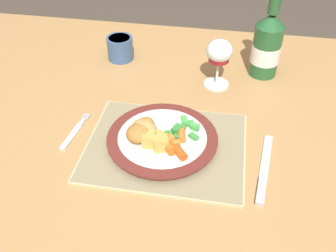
% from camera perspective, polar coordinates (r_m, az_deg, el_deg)
% --- Properties ---
extents(dining_table, '(1.60, 1.05, 0.74)m').
position_cam_1_polar(dining_table, '(0.98, -1.21, -2.20)').
color(dining_table, '#AD7F4C').
rests_on(dining_table, ground).
extents(placemat, '(0.36, 0.29, 0.01)m').
position_cam_1_polar(placemat, '(0.85, -0.35, -3.16)').
color(placemat, '#CCB789').
rests_on(placemat, dining_table).
extents(dinner_plate, '(0.25, 0.25, 0.02)m').
position_cam_1_polar(dinner_plate, '(0.85, -0.86, -2.04)').
color(dinner_plate, white).
rests_on(dinner_plate, placemat).
extents(breaded_croquettes, '(0.09, 0.10, 0.04)m').
position_cam_1_polar(breaded_croquettes, '(0.84, -3.82, -0.52)').
color(breaded_croquettes, '#B77F3D').
rests_on(breaded_croquettes, dinner_plate).
extents(green_beans_pile, '(0.08, 0.09, 0.02)m').
position_cam_1_polar(green_beans_pile, '(0.85, 2.08, -0.55)').
color(green_beans_pile, green).
rests_on(green_beans_pile, dinner_plate).
extents(glazed_carrots, '(0.08, 0.11, 0.02)m').
position_cam_1_polar(glazed_carrots, '(0.81, 0.58, -2.67)').
color(glazed_carrots, orange).
rests_on(glazed_carrots, dinner_plate).
extents(fork, '(0.03, 0.14, 0.01)m').
position_cam_1_polar(fork, '(0.91, -14.17, -1.10)').
color(fork, silver).
rests_on(fork, dining_table).
extents(table_knife, '(0.04, 0.21, 0.01)m').
position_cam_1_polar(table_knife, '(0.82, 14.37, -7.04)').
color(table_knife, silver).
rests_on(table_knife, dining_table).
extents(wine_glass, '(0.07, 0.07, 0.14)m').
position_cam_1_polar(wine_glass, '(1.01, 7.81, 10.86)').
color(wine_glass, silver).
rests_on(wine_glass, dining_table).
extents(bottle, '(0.08, 0.08, 0.25)m').
position_cam_1_polar(bottle, '(1.10, 14.84, 11.84)').
color(bottle, '#23562D').
rests_on(bottle, dining_table).
extents(roast_potatoes, '(0.06, 0.06, 0.03)m').
position_cam_1_polar(roast_potatoes, '(0.81, -1.74, -2.40)').
color(roast_potatoes, gold).
rests_on(roast_potatoes, dinner_plate).
extents(drinking_cup, '(0.08, 0.08, 0.07)m').
position_cam_1_polar(drinking_cup, '(1.17, -7.31, 11.77)').
color(drinking_cup, '#385684').
rests_on(drinking_cup, dining_table).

